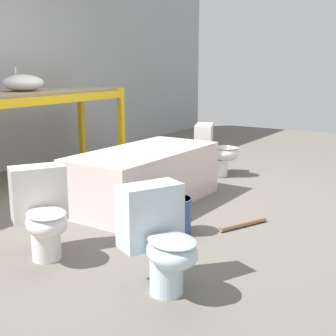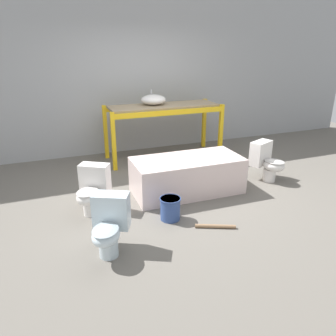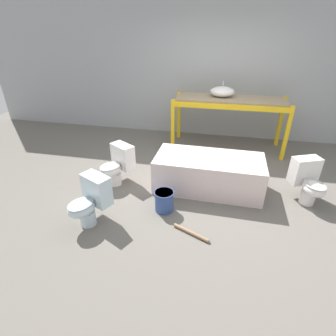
# 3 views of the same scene
# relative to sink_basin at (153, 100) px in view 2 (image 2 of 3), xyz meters

# --- Properties ---
(ground_plane) EXTENTS (12.00, 12.00, 0.00)m
(ground_plane) POSITION_rel_sink_basin_xyz_m (-0.20, -1.59, -1.13)
(ground_plane) COLOR #666059
(warehouse_wall_rear) EXTENTS (10.80, 0.08, 3.20)m
(warehouse_wall_rear) POSITION_rel_sink_basin_xyz_m (-0.20, 0.63, 0.47)
(warehouse_wall_rear) COLOR #9EA0A3
(warehouse_wall_rear) RESTS_ON ground_plane
(shelving_rack) EXTENTS (2.19, 0.78, 1.04)m
(shelving_rack) POSITION_rel_sink_basin_xyz_m (0.17, -0.08, -0.24)
(shelving_rack) COLOR yellow
(shelving_rack) RESTS_ON ground_plane
(sink_basin) EXTENTS (0.47, 0.44, 0.27)m
(sink_basin) POSITION_rel_sink_basin_xyz_m (0.00, 0.00, 0.00)
(sink_basin) COLOR white
(sink_basin) RESTS_ON shelving_rack
(bathtub_main) EXTENTS (1.63, 0.78, 0.54)m
(bathtub_main) POSITION_rel_sink_basin_xyz_m (-0.07, -1.74, -0.82)
(bathtub_main) COLOR silver
(bathtub_main) RESTS_ON ground_plane
(toilet_near) EXTENTS (0.53, 0.62, 0.63)m
(toilet_near) POSITION_rel_sink_basin_xyz_m (-1.48, -2.85, -0.79)
(toilet_near) COLOR silver
(toilet_near) RESTS_ON ground_plane
(toilet_far) EXTENTS (0.56, 0.63, 0.63)m
(toilet_far) POSITION_rel_sink_basin_xyz_m (-1.50, -1.87, -0.79)
(toilet_far) COLOR white
(toilet_far) RESTS_ON ground_plane
(toilet_extra) EXTENTS (0.51, 0.62, 0.63)m
(toilet_extra) POSITION_rel_sink_basin_xyz_m (1.33, -1.77, -0.79)
(toilet_extra) COLOR white
(toilet_extra) RESTS_ON ground_plane
(bucket_white) EXTENTS (0.27, 0.27, 0.30)m
(bucket_white) POSITION_rel_sink_basin_xyz_m (-0.62, -2.43, -0.97)
(bucket_white) COLOR #334C8C
(bucket_white) RESTS_ON ground_plane
(loose_pipe) EXTENTS (0.47, 0.24, 0.05)m
(loose_pipe) POSITION_rel_sink_basin_xyz_m (-0.19, -2.83, -1.11)
(loose_pipe) COLOR #8C6B4C
(loose_pipe) RESTS_ON ground_plane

